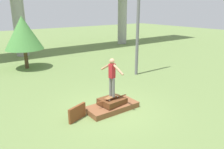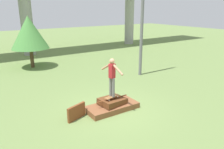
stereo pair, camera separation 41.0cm
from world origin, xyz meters
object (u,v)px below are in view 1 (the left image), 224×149
(skateboard, at_px, (112,97))
(tree_behind_left, at_px, (23,33))
(skater, at_px, (112,75))
(utility_pole, at_px, (138,10))

(skateboard, bearing_deg, tree_behind_left, 96.13)
(skateboard, distance_m, tree_behind_left, 9.68)
(skater, bearing_deg, skateboard, 176.42)
(skater, relative_size, tree_behind_left, 0.44)
(skater, distance_m, tree_behind_left, 9.52)
(skater, height_order, tree_behind_left, tree_behind_left)
(skateboard, distance_m, utility_pole, 6.72)
(skater, distance_m, utility_pole, 6.23)
(skater, bearing_deg, utility_pole, 36.62)
(skateboard, distance_m, skater, 1.01)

